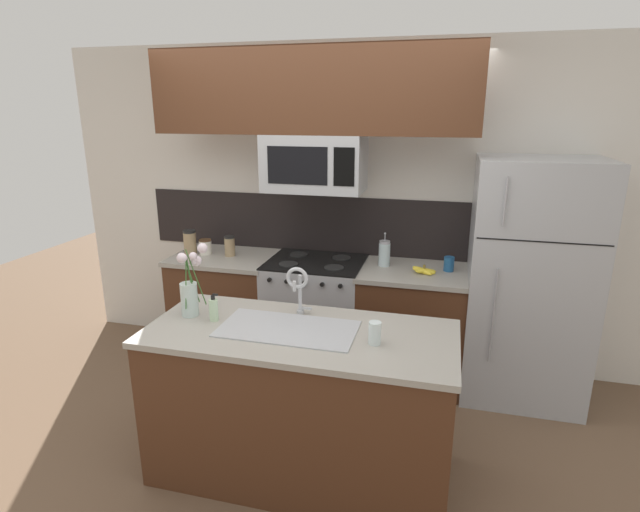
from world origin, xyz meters
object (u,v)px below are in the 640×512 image
Objects in this scene: storage_jar_tall at (190,242)px; french_press at (384,253)px; sink_faucet at (298,284)px; flower_vase at (190,289)px; stove_range at (316,315)px; storage_jar_medium at (205,247)px; coffee_tin at (449,264)px; storage_jar_short at (230,246)px; drinking_glass at (375,333)px; dish_soap_bottle at (214,309)px; banana_bunch at (424,271)px; microwave at (315,163)px; refrigerator at (528,282)px.

french_press is at bearing 2.37° from storage_jar_tall.
flower_vase is at bearing -166.36° from sink_faucet.
storage_jar_tall is (-1.10, -0.01, 0.55)m from stove_range.
coffee_tin is at bearing 1.37° from storage_jar_medium.
storage_jar_short reaches higher than drinking_glass.
storage_jar_tall reaches higher than stove_range.
storage_jar_short reaches higher than coffee_tin.
storage_jar_short is 1.41m from sink_faucet.
coffee_tin reaches higher than stove_range.
dish_soap_bottle is (-0.27, -1.24, 0.52)m from stove_range.
sink_faucet reaches higher than french_press.
storage_jar_medium is 2.09m from drinking_glass.
french_press reaches higher than storage_jar_medium.
banana_bunch is 1.63m from dish_soap_bottle.
microwave is at bearing 77.38° from dish_soap_bottle.
french_press reaches higher than dish_soap_bottle.
storage_jar_short is at bearing -177.73° from french_press.
flower_vase is (-0.61, -0.15, -0.04)m from sink_faucet.
storage_jar_tall reaches higher than dish_soap_bottle.
sink_faucet is at bearing -127.59° from coffee_tin.
microwave reaches higher than flower_vase.
sink_faucet reaches higher than banana_bunch.
sink_faucet is at bearing -124.15° from banana_bunch.
dish_soap_bottle is at bearing -145.98° from refrigerator.
drinking_glass is (0.94, -0.06, -0.01)m from dish_soap_bottle.
stove_range is 4.65× the size of storage_jar_tall.
storage_jar_tall is 0.14m from storage_jar_medium.
flower_vase is (0.31, -1.21, 0.08)m from storage_jar_short.
storage_jar_short is at bearing 179.27° from stove_range.
sink_faucet is at bearing 22.49° from dish_soap_bottle.
coffee_tin is 1.83m from dish_soap_bottle.
sink_faucet is (-1.41, -1.07, 0.22)m from refrigerator.
microwave is at bearing -2.35° from storage_jar_short.
storage_jar_short is 1.77m from coffee_tin.
refrigerator is 10.73× the size of dish_soap_bottle.
storage_jar_tall is 0.36m from storage_jar_short.
refrigerator is at bearing 34.02° from dish_soap_bottle.
sink_faucet is (-0.85, -1.10, 0.14)m from coffee_tin.
storage_jar_short is at bearing 177.65° from microwave.
storage_jar_medium is 0.77× the size of dish_soap_bottle.
drinking_glass is at bearing -27.07° from sink_faucet.
stove_range is 2.11× the size of flower_vase.
stove_range is 1.24m from microwave.
microwave is at bearing 177.27° from banana_bunch.
refrigerator reaches higher than french_press.
stove_range is at bearing 70.12° from flower_vase.
storage_jar_tall is 1.06× the size of banana_bunch.
banana_bunch is at bearing -4.13° from stove_range.
flower_vase is at bearing 174.72° from drinking_glass.
dish_soap_bottle is at bearing 176.12° from drinking_glass.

